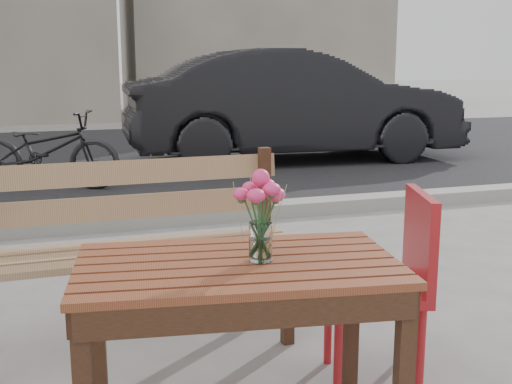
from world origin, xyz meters
TOP-DOWN VIEW (x-y plane):
  - street at (0.00, 5.06)m, footprint 30.00×8.12m
  - main_table at (0.01, -0.19)m, footprint 1.17×0.79m
  - main_bench at (-0.23, 0.77)m, footprint 1.50×0.46m
  - red_chair at (0.74, 0.03)m, footprint 0.51×0.51m
  - main_vase at (0.08, -0.21)m, footprint 0.17×0.17m
  - parked_car at (2.64, 6.07)m, footprint 4.64×1.82m
  - bicycle at (-0.62, 4.92)m, footprint 1.69×1.08m

SIDE VIEW (x-z plane):
  - street at x=0.00m, z-range -0.03..0.09m
  - bicycle at x=-0.62m, z-range 0.00..0.84m
  - red_chair at x=0.74m, z-range 0.07..0.88m
  - main_table at x=0.01m, z-range 0.23..0.90m
  - main_bench at x=-0.23m, z-range 0.10..1.03m
  - parked_car at x=2.64m, z-range 0.00..1.50m
  - main_vase at x=0.08m, z-range 0.71..1.03m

